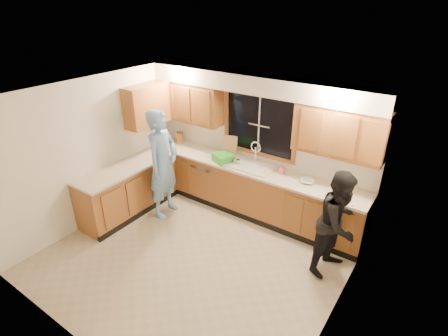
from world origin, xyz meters
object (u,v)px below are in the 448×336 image
Objects in this scene: dish_crate at (223,158)px; soap_bottle at (282,169)px; dishwasher at (211,179)px; stove at (103,203)px; bowl at (307,181)px; knife_block at (180,138)px; woman at (339,223)px; sink at (250,169)px; man at (163,165)px.

dish_crate is 1.10m from soap_bottle.
dishwasher is 0.91× the size of stove.
dishwasher is 1.57m from soap_bottle.
soap_bottle is 0.86× the size of bowl.
dishwasher is 3.54× the size of knife_block.
woman is (3.62, 1.21, 0.34)m from stove.
sink is 4.67× the size of soap_bottle.
knife_block is 0.71× the size of dish_crate.
sink reaches higher than bowl.
soap_bottle is (2.39, 1.90, 0.56)m from stove.
sink is 2.60m from stove.
stove is (-0.95, -1.81, 0.04)m from dishwasher.
dishwasher is at bearing -176.53° from soap_bottle.
stove is 0.57× the size of woman.
stove is 3.89× the size of knife_block.
sink is 0.44× the size of man.
woman reaches higher than bowl.
man is at bearing -111.60° from dishwasher.
soap_bottle reaches higher than dish_crate.
dish_crate is at bearing -167.49° from sink.
stove reaches higher than dishwasher.
man reaches higher than dishwasher.
man reaches higher than bowl.
man is 6.02× the size of dish_crate.
dishwasher is 0.69m from dish_crate.
woman is 6.84× the size of knife_block.
stove is at bearing -141.59° from soap_bottle.
stove is at bearing -117.69° from dishwasher.
stove is 3.45m from bowl.
man is 2.06m from soap_bottle.
soap_bottle is 0.50m from bowl.
sink is at bearing 45.39° from stove.
soap_bottle is at bearing 3.47° from dishwasher.
bowl is (2.29, 0.92, -0.04)m from man.
stove is (-1.80, -1.82, -0.41)m from sink.
man reaches higher than woman.
dishwasher is at bearing 91.43° from woman.
man is at bearing 109.88° from woman.
stove is 2.22m from dish_crate.
dishwasher is 0.42× the size of man.
bowl is at bearing -78.20° from man.
soap_bottle is (1.80, 0.99, 0.03)m from man.
woman is at bearing -94.44° from man.
sink is 0.52m from dish_crate.
dishwasher is 2.76m from woman.
man is 10.70× the size of soap_bottle.
woman is at bearing -12.36° from dish_crate.
woman is 3.62m from knife_block.
knife_block is 2.31m from soap_bottle.
knife_block is 1.26× the size of soap_bottle.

